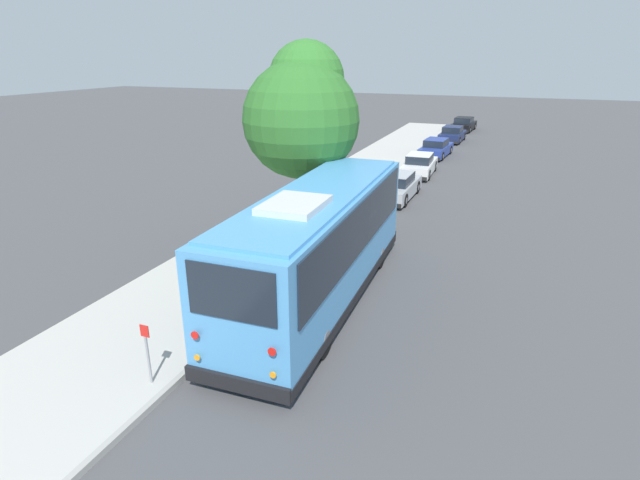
{
  "coord_description": "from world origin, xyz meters",
  "views": [
    {
      "loc": [
        -13.29,
        -5.03,
        7.06
      ],
      "look_at": [
        0.93,
        0.63,
        1.3
      ],
      "focal_mm": 28.0,
      "sensor_mm": 36.0,
      "label": 1
    }
  ],
  "objects": [
    {
      "name": "ground_plane",
      "position": [
        0.0,
        0.0,
        0.0
      ],
      "size": [
        160.0,
        160.0,
        0.0
      ],
      "primitive_type": "plane",
      "color": "#474749"
    },
    {
      "name": "sidewalk_slab",
      "position": [
        0.0,
        3.79,
        0.07
      ],
      "size": [
        80.0,
        4.47,
        0.15
      ],
      "primitive_type": "cube",
      "color": "#B2AFA8",
      "rests_on": "ground"
    },
    {
      "name": "curb_strip",
      "position": [
        0.0,
        1.48,
        0.07
      ],
      "size": [
        80.0,
        0.14,
        0.15
      ],
      "primitive_type": "cube",
      "color": "#9D9A94",
      "rests_on": "ground"
    },
    {
      "name": "shuttle_bus",
      "position": [
        -0.62,
        0.03,
        1.93
      ],
      "size": [
        10.43,
        3.0,
        3.59
      ],
      "rotation": [
        0.0,
        0.0,
        0.03
      ],
      "color": "#4C93D1",
      "rests_on": "ground"
    },
    {
      "name": "parked_sedan_silver",
      "position": [
        11.3,
        0.53,
        0.62
      ],
      "size": [
        4.52,
        1.8,
        1.33
      ],
      "rotation": [
        0.0,
        0.0,
        -0.02
      ],
      "color": "#A8AAAF",
      "rests_on": "ground"
    },
    {
      "name": "parked_sedan_white",
      "position": [
        17.08,
        0.49,
        0.6
      ],
      "size": [
        4.34,
        1.8,
        1.3
      ],
      "rotation": [
        0.0,
        0.0,
        0.03
      ],
      "color": "silver",
      "rests_on": "ground"
    },
    {
      "name": "parked_sedan_blue",
      "position": [
        23.29,
        0.52,
        0.59
      ],
      "size": [
        4.53,
        1.93,
        1.28
      ],
      "rotation": [
        0.0,
        0.0,
        -0.07
      ],
      "color": "navy",
      "rests_on": "ground"
    },
    {
      "name": "parked_sedan_navy",
      "position": [
        30.32,
        0.31,
        0.6
      ],
      "size": [
        4.19,
        1.89,
        1.29
      ],
      "rotation": [
        0.0,
        0.0,
        -0.04
      ],
      "color": "#19234C",
      "rests_on": "ground"
    },
    {
      "name": "parked_sedan_black",
      "position": [
        37.14,
        0.17,
        0.6
      ],
      "size": [
        4.46,
        2.08,
        1.29
      ],
      "rotation": [
        0.0,
        0.0,
        -0.08
      ],
      "color": "black",
      "rests_on": "ground"
    },
    {
      "name": "street_tree",
      "position": [
        4.27,
        2.68,
        4.99
      ],
      "size": [
        4.39,
        4.39,
        7.4
      ],
      "color": "brown",
      "rests_on": "sidewalk_slab"
    },
    {
      "name": "sign_post_near",
      "position": [
        -6.03,
        1.92,
        0.9
      ],
      "size": [
        0.06,
        0.22,
        1.46
      ],
      "color": "gray",
      "rests_on": "sidewalk_slab"
    },
    {
      "name": "sign_post_far",
      "position": [
        -4.16,
        1.92,
        0.84
      ],
      "size": [
        0.06,
        0.22,
        1.33
      ],
      "color": "gray",
      "rests_on": "sidewalk_slab"
    },
    {
      "name": "fire_hydrant",
      "position": [
        7.47,
        1.88,
        0.55
      ],
      "size": [
        0.22,
        0.22,
        0.81
      ],
      "color": "red",
      "rests_on": "sidewalk_slab"
    }
  ]
}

